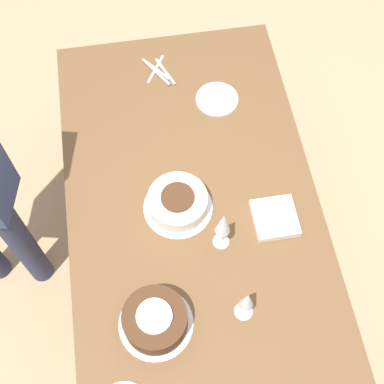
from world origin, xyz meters
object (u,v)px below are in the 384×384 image
at_px(wine_glass_near, 223,224).
at_px(cake_front_chocolate, 155,320).
at_px(cake_center_white, 178,203).
at_px(wine_glass_far, 247,301).

bearing_deg(wine_glass_near, cake_front_chocolate, -46.44).
distance_m(cake_front_chocolate, wine_glass_near, 0.41).
bearing_deg(cake_center_white, wine_glass_near, 39.50).
relative_size(cake_center_white, wine_glass_near, 1.17).
bearing_deg(cake_center_white, wine_glass_far, 20.65).
bearing_deg(cake_front_chocolate, cake_center_white, 161.79).
distance_m(cake_front_chocolate, wine_glass_far, 0.33).
bearing_deg(wine_glass_near, cake_center_white, -140.50).
xyz_separation_m(cake_center_white, cake_front_chocolate, (0.44, -0.15, 0.01)).
distance_m(cake_center_white, cake_front_chocolate, 0.47).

